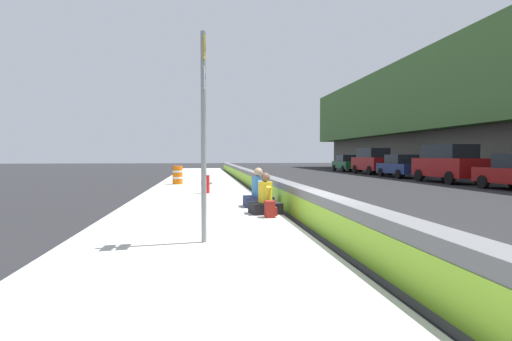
{
  "coord_description": "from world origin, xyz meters",
  "views": [
    {
      "loc": [
        -8.15,
        2.45,
        1.63
      ],
      "look_at": [
        5.19,
        0.7,
        1.14
      ],
      "focal_mm": 28.29,
      "sensor_mm": 36.0,
      "label": 1
    }
  ],
  "objects_px": {
    "parked_car_farther": "(347,163)",
    "parked_car_midline": "(401,166)",
    "fire_hydrant": "(207,182)",
    "seated_person_middle": "(258,194)",
    "route_sign_post": "(204,122)",
    "parked_car_fourth": "(448,163)",
    "construction_barrel": "(178,175)",
    "seated_person_foreground": "(265,201)",
    "parked_car_far": "(372,161)",
    "backpack": "(270,209)"
  },
  "relations": [
    {
      "from": "parked_car_farther",
      "to": "parked_car_midline",
      "type": "bearing_deg",
      "value": 179.55
    },
    {
      "from": "fire_hydrant",
      "to": "seated_person_middle",
      "type": "xyz_separation_m",
      "value": [
        -4.41,
        -1.48,
        -0.09
      ]
    },
    {
      "from": "route_sign_post",
      "to": "parked_car_fourth",
      "type": "bearing_deg",
      "value": -43.21
    },
    {
      "from": "route_sign_post",
      "to": "construction_barrel",
      "type": "distance_m",
      "value": 14.64
    },
    {
      "from": "route_sign_post",
      "to": "seated_person_middle",
      "type": "height_order",
      "value": "route_sign_post"
    },
    {
      "from": "seated_person_foreground",
      "to": "parked_car_far",
      "type": "relative_size",
      "value": 0.22
    },
    {
      "from": "seated_person_foreground",
      "to": "fire_hydrant",
      "type": "bearing_deg",
      "value": 14.05
    },
    {
      "from": "seated_person_middle",
      "to": "parked_car_midline",
      "type": "bearing_deg",
      "value": -38.01
    },
    {
      "from": "seated_person_middle",
      "to": "construction_barrel",
      "type": "distance_m",
      "value": 10.2
    },
    {
      "from": "seated_person_middle",
      "to": "construction_barrel",
      "type": "xyz_separation_m",
      "value": [
        9.77,
        2.95,
        0.12
      ]
    },
    {
      "from": "fire_hydrant",
      "to": "parked_car_farther",
      "type": "height_order",
      "value": "parked_car_farther"
    },
    {
      "from": "parked_car_fourth",
      "to": "parked_car_midline",
      "type": "xyz_separation_m",
      "value": [
        5.77,
        0.03,
        -0.32
      ]
    },
    {
      "from": "parked_car_fourth",
      "to": "backpack",
      "type": "bearing_deg",
      "value": 134.78
    },
    {
      "from": "fire_hydrant",
      "to": "parked_car_fourth",
      "type": "height_order",
      "value": "parked_car_fourth"
    },
    {
      "from": "route_sign_post",
      "to": "backpack",
      "type": "height_order",
      "value": "route_sign_post"
    },
    {
      "from": "seated_person_middle",
      "to": "parked_car_far",
      "type": "xyz_separation_m",
      "value": [
        22.04,
        -13.1,
        0.69
      ]
    },
    {
      "from": "seated_person_foreground",
      "to": "parked_car_farther",
      "type": "bearing_deg",
      "value": -23.82
    },
    {
      "from": "seated_person_foreground",
      "to": "seated_person_middle",
      "type": "xyz_separation_m",
      "value": [
        1.44,
        -0.01,
        0.03
      ]
    },
    {
      "from": "backpack",
      "to": "parked_car_farther",
      "type": "bearing_deg",
      "value": -23.33
    },
    {
      "from": "backpack",
      "to": "parked_car_fourth",
      "type": "relative_size",
      "value": 0.08
    },
    {
      "from": "fire_hydrant",
      "to": "construction_barrel",
      "type": "bearing_deg",
      "value": 15.34
    },
    {
      "from": "seated_person_foreground",
      "to": "parked_car_midline",
      "type": "bearing_deg",
      "value": -35.75
    },
    {
      "from": "route_sign_post",
      "to": "parked_car_fourth",
      "type": "xyz_separation_m",
      "value": [
        15.46,
        -14.52,
        -1.03
      ]
    },
    {
      "from": "parked_car_fourth",
      "to": "fire_hydrant",
      "type": "bearing_deg",
      "value": 113.71
    },
    {
      "from": "parked_car_midline",
      "to": "parked_car_farther",
      "type": "relative_size",
      "value": 0.99
    },
    {
      "from": "route_sign_post",
      "to": "parked_car_far",
      "type": "bearing_deg",
      "value": -28.76
    },
    {
      "from": "route_sign_post",
      "to": "fire_hydrant",
      "type": "relative_size",
      "value": 4.09
    },
    {
      "from": "construction_barrel",
      "to": "parked_car_fourth",
      "type": "height_order",
      "value": "parked_car_fourth"
    },
    {
      "from": "fire_hydrant",
      "to": "seated_person_foreground",
      "type": "bearing_deg",
      "value": -165.95
    },
    {
      "from": "backpack",
      "to": "construction_barrel",
      "type": "height_order",
      "value": "construction_barrel"
    },
    {
      "from": "seated_person_foreground",
      "to": "construction_barrel",
      "type": "relative_size",
      "value": 1.11
    },
    {
      "from": "fire_hydrant",
      "to": "parked_car_far",
      "type": "height_order",
      "value": "parked_car_far"
    },
    {
      "from": "construction_barrel",
      "to": "backpack",
      "type": "bearing_deg",
      "value": -166.03
    },
    {
      "from": "parked_car_far",
      "to": "parked_car_farther",
      "type": "bearing_deg",
      "value": 0.99
    },
    {
      "from": "route_sign_post",
      "to": "parked_car_far",
      "type": "height_order",
      "value": "route_sign_post"
    },
    {
      "from": "construction_barrel",
      "to": "parked_car_farther",
      "type": "distance_m",
      "value": 24.25
    },
    {
      "from": "seated_person_foreground",
      "to": "parked_car_midline",
      "type": "height_order",
      "value": "parked_car_midline"
    },
    {
      "from": "parked_car_farther",
      "to": "seated_person_middle",
      "type": "bearing_deg",
      "value": 155.13
    },
    {
      "from": "fire_hydrant",
      "to": "parked_car_farther",
      "type": "xyz_separation_m",
      "value": [
        23.63,
        -14.47,
        0.27
      ]
    },
    {
      "from": "seated_person_middle",
      "to": "seated_person_foreground",
      "type": "bearing_deg",
      "value": 179.47
    },
    {
      "from": "construction_barrel",
      "to": "parked_car_midline",
      "type": "distance_m",
      "value": 17.23
    },
    {
      "from": "construction_barrel",
      "to": "parked_car_midline",
      "type": "relative_size",
      "value": 0.21
    },
    {
      "from": "seated_person_foreground",
      "to": "seated_person_middle",
      "type": "bearing_deg",
      "value": -0.53
    },
    {
      "from": "seated_person_middle",
      "to": "parked_car_midline",
      "type": "relative_size",
      "value": 0.25
    },
    {
      "from": "backpack",
      "to": "parked_car_midline",
      "type": "bearing_deg",
      "value": -34.74
    },
    {
      "from": "route_sign_post",
      "to": "parked_car_far",
      "type": "distance_m",
      "value": 30.54
    },
    {
      "from": "fire_hydrant",
      "to": "seated_person_middle",
      "type": "height_order",
      "value": "seated_person_middle"
    },
    {
      "from": "backpack",
      "to": "parked_car_farther",
      "type": "xyz_separation_m",
      "value": [
        30.13,
        -12.99,
        0.53
      ]
    },
    {
      "from": "route_sign_post",
      "to": "seated_person_foreground",
      "type": "distance_m",
      "value": 4.03
    },
    {
      "from": "parked_car_midline",
      "to": "parked_car_farther",
      "type": "xyz_separation_m",
      "value": [
        11.52,
        -0.09,
        0.0
      ]
    }
  ]
}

